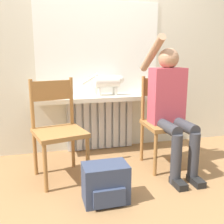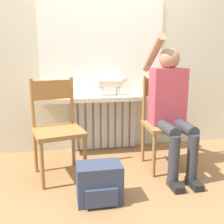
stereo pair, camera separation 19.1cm
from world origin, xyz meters
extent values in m
plane|color=olive|center=(0.00, 0.00, 0.00)|extent=(12.00, 12.00, 0.00)
cube|color=beige|center=(0.00, 1.23, 1.35)|extent=(7.00, 0.06, 2.70)
cube|color=silver|center=(0.00, 1.16, 0.32)|extent=(0.83, 0.05, 0.64)
cube|color=silver|center=(-0.37, 1.12, 0.32)|extent=(0.06, 0.03, 0.62)
cube|color=silver|center=(-0.28, 1.12, 0.32)|extent=(0.06, 0.03, 0.62)
cube|color=silver|center=(-0.18, 1.12, 0.32)|extent=(0.06, 0.03, 0.62)
cube|color=silver|center=(-0.09, 1.12, 0.32)|extent=(0.06, 0.03, 0.62)
cube|color=silver|center=(0.00, 1.12, 0.32)|extent=(0.06, 0.03, 0.62)
cube|color=silver|center=(0.09, 1.12, 0.32)|extent=(0.06, 0.03, 0.62)
cube|color=silver|center=(0.18, 1.12, 0.32)|extent=(0.06, 0.03, 0.62)
cube|color=silver|center=(0.28, 1.12, 0.32)|extent=(0.06, 0.03, 0.62)
cube|color=silver|center=(0.37, 1.12, 0.32)|extent=(0.06, 0.03, 0.62)
cube|color=beige|center=(0.00, 1.03, 0.67)|extent=(1.55, 0.33, 0.05)
cube|color=white|center=(0.00, 1.20, 1.24)|extent=(1.49, 0.01, 1.09)
cube|color=#9E6B38|center=(-0.55, 0.45, 0.45)|extent=(0.53, 0.53, 0.04)
cylinder|color=#9E6B38|center=(-0.69, 0.22, 0.22)|extent=(0.04, 0.04, 0.43)
cylinder|color=#9E6B38|center=(-0.31, 0.30, 0.22)|extent=(0.04, 0.04, 0.43)
cylinder|color=#9E6B38|center=(-0.78, 0.60, 0.22)|extent=(0.04, 0.04, 0.43)
cylinder|color=#9E6B38|center=(-0.40, 0.69, 0.22)|extent=(0.04, 0.04, 0.43)
cylinder|color=#9E6B38|center=(-0.78, 0.60, 0.71)|extent=(0.04, 0.04, 0.47)
cylinder|color=#9E6B38|center=(-0.40, 0.69, 0.71)|extent=(0.04, 0.04, 0.47)
cube|color=#9E6B38|center=(-0.59, 0.64, 0.83)|extent=(0.39, 0.11, 0.19)
cube|color=#9E6B38|center=(0.55, 0.45, 0.45)|extent=(0.46, 0.46, 0.04)
cylinder|color=#9E6B38|center=(0.34, 0.26, 0.22)|extent=(0.04, 0.04, 0.43)
cylinder|color=#9E6B38|center=(0.74, 0.25, 0.22)|extent=(0.04, 0.04, 0.43)
cylinder|color=#9E6B38|center=(0.36, 0.65, 0.22)|extent=(0.04, 0.04, 0.43)
cylinder|color=#9E6B38|center=(0.75, 0.64, 0.22)|extent=(0.04, 0.04, 0.43)
cylinder|color=#9E6B38|center=(0.36, 0.65, 0.71)|extent=(0.04, 0.04, 0.47)
cylinder|color=#9E6B38|center=(0.75, 0.64, 0.71)|extent=(0.04, 0.04, 0.47)
cube|color=#9E6B38|center=(0.55, 0.65, 0.83)|extent=(0.40, 0.04, 0.19)
cylinder|color=#333338|center=(0.46, 0.27, 0.49)|extent=(0.11, 0.41, 0.11)
cylinder|color=#333338|center=(0.64, 0.27, 0.49)|extent=(0.11, 0.41, 0.11)
cylinder|color=#333338|center=(0.46, 0.06, 0.24)|extent=(0.10, 0.10, 0.47)
cylinder|color=#333338|center=(0.64, 0.06, 0.24)|extent=(0.10, 0.10, 0.47)
cube|color=black|center=(0.46, 0.00, 0.03)|extent=(0.09, 0.20, 0.06)
cube|color=black|center=(0.64, 0.00, 0.03)|extent=(0.09, 0.20, 0.06)
cube|color=#B74251|center=(0.55, 0.47, 0.76)|extent=(0.34, 0.20, 0.57)
sphere|color=#A87A5B|center=(0.55, 0.47, 1.13)|extent=(0.20, 0.20, 0.20)
cylinder|color=#A87A5B|center=(0.43, 0.61, 1.17)|extent=(0.08, 0.50, 0.38)
cylinder|color=#B74251|center=(0.70, 0.43, 0.73)|extent=(0.08, 0.08, 0.45)
cylinder|color=silver|center=(0.06, 1.06, 0.86)|extent=(0.29, 0.14, 0.14)
sphere|color=silver|center=(0.23, 1.06, 0.88)|extent=(0.08, 0.08, 0.08)
cone|color=silver|center=(0.23, 1.03, 0.92)|extent=(0.03, 0.03, 0.03)
cone|color=silver|center=(0.23, 1.08, 0.92)|extent=(0.03, 0.03, 0.03)
cylinder|color=silver|center=(0.16, 1.02, 0.74)|extent=(0.04, 0.04, 0.10)
cylinder|color=silver|center=(0.16, 1.09, 0.74)|extent=(0.04, 0.04, 0.10)
cylinder|color=silver|center=(-0.04, 1.02, 0.74)|extent=(0.04, 0.04, 0.10)
cylinder|color=silver|center=(-0.04, 1.09, 0.74)|extent=(0.04, 0.04, 0.10)
cylinder|color=silver|center=(-0.14, 1.06, 0.89)|extent=(0.19, 0.03, 0.13)
cube|color=#333D56|center=(-0.23, -0.06, 0.16)|extent=(0.36, 0.23, 0.32)
cube|color=#333D56|center=(-0.23, -0.19, 0.09)|extent=(0.25, 0.03, 0.14)
camera|label=1|loc=(-0.69, -1.94, 1.16)|focal=42.00mm
camera|label=2|loc=(-0.50, -1.98, 1.16)|focal=42.00mm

